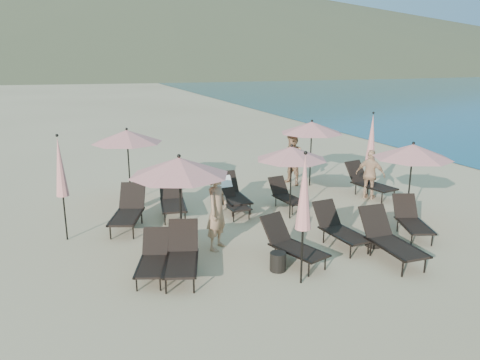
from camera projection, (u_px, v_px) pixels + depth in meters
name	position (u px, v px, depth m)	size (l,w,h in m)	color
ground	(341.00, 257.00, 10.84)	(800.00, 800.00, 0.00)	#D6BA8C
volcanic_headland	(181.00, 21.00, 301.92)	(690.00, 690.00, 55.00)	brown
lounger_0	(153.00, 258.00, 9.86)	(1.01, 1.59, 0.86)	black
lounger_1	(182.00, 254.00, 9.87)	(1.15, 1.86, 1.00)	black
lounger_2	(291.00, 243.00, 10.52)	(1.12, 1.78, 0.96)	black
lounger_3	(339.00, 228.00, 11.46)	(0.79, 1.72, 0.96)	black
lounger_4	(390.00, 239.00, 10.64)	(0.76, 1.87, 1.06)	black
lounger_5	(411.00, 219.00, 12.09)	(1.12, 1.72, 0.93)	black
lounger_6	(128.00, 210.00, 12.62)	(1.29, 1.97, 1.06)	black
lounger_7	(172.00, 199.00, 13.62)	(0.94, 1.86, 1.02)	black
lounger_8	(230.00, 197.00, 13.85)	(0.66, 1.61, 0.98)	black
lounger_9	(233.00, 193.00, 14.29)	(0.71, 1.75, 1.00)	black
lounger_10	(286.00, 195.00, 14.33)	(0.73, 1.52, 0.85)	black
lounger_11	(368.00, 181.00, 15.54)	(1.03, 1.92, 1.05)	black
umbrella_open_0	(179.00, 167.00, 10.34)	(2.26, 2.26, 2.44)	black
umbrella_open_1	(292.00, 153.00, 12.95)	(2.01, 2.01, 2.17)	black
umbrella_open_2	(413.00, 151.00, 12.64)	(2.13, 2.13, 2.29)	black
umbrella_open_3	(127.00, 136.00, 14.56)	(2.20, 2.20, 2.37)	black
umbrella_open_4	(312.00, 128.00, 16.30)	(2.21, 2.21, 2.38)	black
umbrella_closed_0	(304.00, 193.00, 9.13)	(0.32, 0.32, 2.77)	black
umbrella_closed_1	(372.00, 138.00, 15.05)	(0.33, 0.33, 2.81)	black
umbrella_closed_2	(60.00, 167.00, 11.41)	(0.32, 0.32, 2.71)	black
side_table_0	(278.00, 262.00, 10.13)	(0.36, 0.36, 0.41)	black
side_table_1	(374.00, 238.00, 11.44)	(0.42, 0.42, 0.41)	black
beachgoer_a	(217.00, 211.00, 11.11)	(0.70, 0.46, 1.93)	#A37858
beachgoer_b	(293.00, 160.00, 16.75)	(0.89, 0.69, 1.83)	tan
beachgoer_c	(370.00, 174.00, 15.13)	(0.95, 0.39, 1.62)	tan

